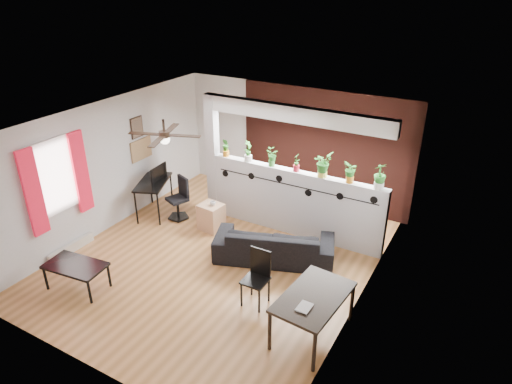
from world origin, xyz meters
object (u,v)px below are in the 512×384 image
Objects in this scene: potted_plant_0 at (226,147)px; dining_table at (314,300)px; potted_plant_6 at (380,176)px; folding_chair at (258,272)px; potted_plant_3 at (296,162)px; cube_shelf at (211,217)px; potted_plant_4 at (323,164)px; coffee_table at (75,267)px; potted_plant_1 at (248,150)px; potted_plant_5 at (350,172)px; sofa at (274,244)px; ceiling_fan at (165,136)px; office_chair at (180,201)px; cup at (213,203)px; potted_plant_2 at (272,157)px; computer_desk at (153,184)px.

dining_table is at bearing -39.39° from potted_plant_0.
potted_plant_6 reaches higher than folding_chair.
cube_shelf is at bearing -155.48° from potted_plant_3.
coffee_table is at bearing -130.46° from potted_plant_4.
potted_plant_6 is (2.63, 0.00, 0.02)m from potted_plant_1.
potted_plant_5 is 1.89m from sofa.
ceiling_fan is at bearing 64.33° from coffee_table.
cube_shelf is at bearing -4.44° from office_chair.
potted_plant_6 is (0.53, -0.00, 0.04)m from potted_plant_5.
sofa reaches higher than coffee_table.
sofa is at bearing -8.92° from office_chair.
coffee_table is (-3.94, -3.39, -1.18)m from potted_plant_6.
potted_plant_0 is 0.79× the size of potted_plant_4.
potted_plant_4 is at bearing 19.17° from cup.
potted_plant_2 is 1.75m from cube_shelf.
potted_plant_4 is at bearing 12.25° from office_chair.
potted_plant_4 is 1.71m from sofa.
potted_plant_0 is 1.53m from office_chair.
dining_table is 1.43× the size of folding_chair.
potted_plant_1 is (0.55, 1.80, -0.74)m from ceiling_fan.
potted_plant_6 reaches higher than cup.
computer_desk is 1.27× the size of folding_chair.
sofa is at bearing 133.01° from dining_table.
cup is 3.43m from dining_table.
potted_plant_6 is 2.23m from sofa.
office_chair is at bearing -161.18° from potted_plant_2.
ceiling_fan is at bearing -150.49° from potted_plant_6.
potted_plant_5 is at bearing 0.00° from potted_plant_3.
dining_table is at bearing -31.49° from cup.
potted_plant_6 reaches higher than sofa.
potted_plant_1 is 1.88m from office_chair.
computer_desk is (-1.39, -0.74, -0.86)m from potted_plant_0.
office_chair is at bearing 150.31° from folding_chair.
potted_plant_2 is at bearing -180.00° from potted_plant_5.
potted_plant_4 reaches higher than cup.
ceiling_fan reaches higher than potted_plant_4.
coffee_table is (-2.77, -1.17, -0.14)m from folding_chair.
potted_plant_4 is at bearing 180.00° from potted_plant_6.
computer_desk is at bearing -178.28° from cup.
potted_plant_2 is 0.74× the size of potted_plant_4.
potted_plant_0 is 0.32× the size of computer_desk.
ceiling_fan is 2.32m from cube_shelf.
coffee_table is (-2.89, -3.39, -1.19)m from potted_plant_4.
potted_plant_3 is 0.18× the size of sofa.
potted_plant_2 is 0.53m from potted_plant_3.
potted_plant_1 is 1.58m from potted_plant_4.
potted_plant_5 is 3.45× the size of cup.
office_chair is (-2.45, 0.38, 0.10)m from sofa.
ceiling_fan is 2.88m from potted_plant_4.
dining_table reaches higher than cube_shelf.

